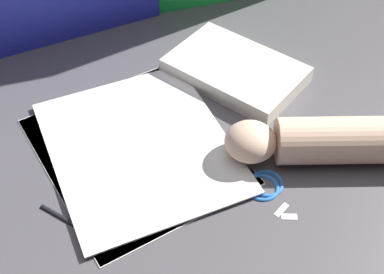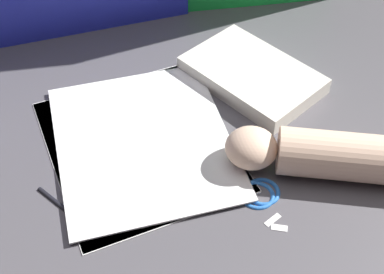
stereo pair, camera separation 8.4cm
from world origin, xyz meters
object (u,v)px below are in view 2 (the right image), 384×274
Objects in this scene: scissors at (250,183)px; hand_forearm at (332,155)px; paper_stack at (140,143)px; book_closed at (252,75)px.

scissors is 0.53× the size of hand_forearm.
paper_stack is 0.20m from scissors.
scissors is 0.14m from hand_forearm.
hand_forearm is (0.02, -0.25, 0.02)m from book_closed.
book_closed is at bearing 64.74° from scissors.
book_closed is 0.25m from scissors.
hand_forearm is at bearing -84.62° from book_closed.
book_closed is 0.25m from hand_forearm.
book_closed is (0.25, 0.08, 0.01)m from paper_stack.
book_closed is 1.68× the size of scissors.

